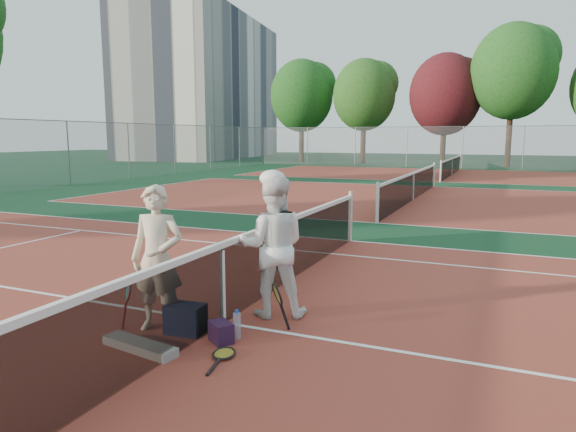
{
  "coord_description": "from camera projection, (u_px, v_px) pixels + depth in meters",
  "views": [
    {
      "loc": [
        3.12,
        -5.24,
        2.28
      ],
      "look_at": [
        0.0,
        2.03,
        1.05
      ],
      "focal_mm": 32.0,
      "sensor_mm": 36.0,
      "label": 1
    }
  ],
  "objects": [
    {
      "name": "court_far_a",
      "position": [
        413.0,
        200.0,
        18.59
      ],
      "size": [
        23.77,
        10.97,
        0.01
      ],
      "primitive_type": "cube",
      "color": "maroon",
      "rests_on": "ground"
    },
    {
      "name": "apartment_block",
      "position": [
        204.0,
        88.0,
        56.05
      ],
      "size": [
        12.96,
        23.18,
        15.0
      ],
      "primitive_type": "cube",
      "rotation": [
        0.0,
        0.0,
        0.14
      ],
      "color": "beige",
      "rests_on": "ground"
    },
    {
      "name": "racket_black_held",
      "position": [
        277.0,
        308.0,
        6.02
      ],
      "size": [
        0.34,
        0.34,
        0.58
      ],
      "primitive_type": null,
      "rotation": [
        0.0,
        0.0,
        3.88
      ],
      "color": "black",
      "rests_on": "ground"
    },
    {
      "name": "fence_back",
      "position": [
        463.0,
        147.0,
        36.97
      ],
      "size": [
        32.0,
        0.06,
        3.0
      ],
      "primitive_type": null,
      "color": "slate",
      "rests_on": "ground"
    },
    {
      "name": "tree_back_maroon",
      "position": [
        445.0,
        95.0,
        40.43
      ],
      "size": [
        5.58,
        5.58,
        8.78
      ],
      "color": "#382314",
      "rests_on": "ground"
    },
    {
      "name": "player_b",
      "position": [
        273.0,
        246.0,
        6.49
      ],
      "size": [
        1.08,
        0.97,
        1.81
      ],
      "primitive_type": "imported",
      "rotation": [
        0.0,
        0.0,
        3.54
      ],
      "color": "white",
      "rests_on": "ground"
    },
    {
      "name": "net_far_a",
      "position": [
        413.0,
        186.0,
        18.51
      ],
      "size": [
        0.1,
        10.98,
        1.02
      ],
      "primitive_type": null,
      "color": "black",
      "rests_on": "ground"
    },
    {
      "name": "court_far_b",
      "position": [
        452.0,
        175.0,
        30.84
      ],
      "size": [
        23.77,
        10.97,
        0.01
      ],
      "primitive_type": "cube",
      "color": "maroon",
      "rests_on": "ground"
    },
    {
      "name": "net_main",
      "position": [
        222.0,
        283.0,
        6.25
      ],
      "size": [
        0.1,
        10.98,
        1.02
      ],
      "primitive_type": null,
      "color": "black",
      "rests_on": "ground"
    },
    {
      "name": "ground",
      "position": [
        223.0,
        323.0,
        6.33
      ],
      "size": [
        130.0,
        130.0,
        0.0
      ],
      "primitive_type": "plane",
      "color": "#0D311A",
      "rests_on": "ground"
    },
    {
      "name": "sports_bag_purple",
      "position": [
        221.0,
        332.0,
        5.72
      ],
      "size": [
        0.35,
        0.32,
        0.23
      ],
      "primitive_type": "cube",
      "rotation": [
        0.0,
        0.0,
        -0.6
      ],
      "color": "black",
      "rests_on": "ground"
    },
    {
      "name": "court_main",
      "position": [
        223.0,
        323.0,
        6.33
      ],
      "size": [
        23.77,
        10.97,
        0.01
      ],
      "primitive_type": "cube",
      "color": "maroon",
      "rests_on": "ground"
    },
    {
      "name": "water_bottle",
      "position": [
        237.0,
        326.0,
        5.83
      ],
      "size": [
        0.09,
        0.09,
        0.3
      ],
      "primitive_type": "cylinder",
      "color": "#ADC2DB",
      "rests_on": "ground"
    },
    {
      "name": "sports_bag_navy",
      "position": [
        186.0,
        319.0,
        5.99
      ],
      "size": [
        0.46,
        0.33,
        0.34
      ],
      "primitive_type": "cube",
      "rotation": [
        0.0,
        0.0,
        0.09
      ],
      "color": "black",
      "rests_on": "ground"
    },
    {
      "name": "tree_back_0",
      "position": [
        302.0,
        96.0,
        45.72
      ],
      "size": [
        5.57,
        5.57,
        9.09
      ],
      "color": "#382314",
      "rests_on": "ground"
    },
    {
      "name": "tree_back_1",
      "position": [
        364.0,
        95.0,
        42.79
      ],
      "size": [
        5.19,
        5.19,
        8.7
      ],
      "color": "#382314",
      "rests_on": "ground"
    },
    {
      "name": "racket_spare",
      "position": [
        224.0,
        354.0,
        5.36
      ],
      "size": [
        0.37,
        0.64,
        0.05
      ],
      "primitive_type": null,
      "rotation": [
        0.0,
        0.0,
        1.75
      ],
      "color": "black",
      "rests_on": "ground"
    },
    {
      "name": "racket_red",
      "position": [
        128.0,
        304.0,
        6.13
      ],
      "size": [
        0.3,
        0.28,
        0.6
      ],
      "primitive_type": null,
      "rotation": [
        0.0,
        0.0,
        0.9
      ],
      "color": "maroon",
      "rests_on": "ground"
    },
    {
      "name": "net_far_b",
      "position": [
        452.0,
        166.0,
        30.77
      ],
      "size": [
        0.1,
        10.98,
        1.02
      ],
      "primitive_type": null,
      "color": "black",
      "rests_on": "ground"
    },
    {
      "name": "net_cover_canvas",
      "position": [
        140.0,
        346.0,
        5.51
      ],
      "size": [
        0.97,
        0.37,
        0.1
      ],
      "primitive_type": "cube",
      "rotation": [
        0.0,
        0.0,
        -0.16
      ],
      "color": "slate",
      "rests_on": "ground"
    },
    {
      "name": "player_a",
      "position": [
        157.0,
        258.0,
        6.01
      ],
      "size": [
        0.71,
        0.55,
        1.73
      ],
      "primitive_type": "imported",
      "rotation": [
        0.0,
        0.0,
        0.23
      ],
      "color": "beige",
      "rests_on": "ground"
    },
    {
      "name": "tree_back_3",
      "position": [
        513.0,
        72.0,
        37.74
      ],
      "size": [
        6.11,
        6.11,
        10.53
      ],
      "color": "#382314",
      "rests_on": "ground"
    }
  ]
}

